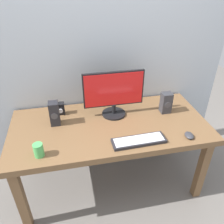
{
  "coord_description": "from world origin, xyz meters",
  "views": [
    {
      "loc": [
        -0.31,
        -1.56,
        1.85
      ],
      "look_at": [
        0.02,
        0.0,
        0.83
      ],
      "focal_mm": 36.63,
      "sensor_mm": 36.0,
      "label": 1
    }
  ],
  "objects_px": {
    "desk": "(110,131)",
    "coffee_mug": "(39,150)",
    "mouse": "(189,135)",
    "audio_controller": "(61,109)",
    "monitor": "(114,93)",
    "speaker_left": "(54,113)",
    "keyboard_primary": "(139,141)",
    "speaker_right": "(166,103)"
  },
  "relations": [
    {
      "from": "mouse",
      "to": "coffee_mug",
      "type": "distance_m",
      "value": 1.15
    },
    {
      "from": "keyboard_primary",
      "to": "speaker_right",
      "type": "relative_size",
      "value": 2.17
    },
    {
      "from": "mouse",
      "to": "coffee_mug",
      "type": "height_order",
      "value": "coffee_mug"
    },
    {
      "from": "desk",
      "to": "speaker_left",
      "type": "height_order",
      "value": "speaker_left"
    },
    {
      "from": "monitor",
      "to": "coffee_mug",
      "type": "bearing_deg",
      "value": -145.89
    },
    {
      "from": "desk",
      "to": "speaker_right",
      "type": "relative_size",
      "value": 8.68
    },
    {
      "from": "monitor",
      "to": "mouse",
      "type": "distance_m",
      "value": 0.71
    },
    {
      "from": "monitor",
      "to": "speaker_right",
      "type": "bearing_deg",
      "value": -7.63
    },
    {
      "from": "desk",
      "to": "mouse",
      "type": "distance_m",
      "value": 0.66
    },
    {
      "from": "monitor",
      "to": "coffee_mug",
      "type": "xyz_separation_m",
      "value": [
        -0.63,
        -0.43,
        -0.16
      ]
    },
    {
      "from": "desk",
      "to": "speaker_left",
      "type": "xyz_separation_m",
      "value": [
        -0.45,
        0.1,
        0.18
      ]
    },
    {
      "from": "audio_controller",
      "to": "speaker_left",
      "type": "bearing_deg",
      "value": -107.38
    },
    {
      "from": "audio_controller",
      "to": "coffee_mug",
      "type": "height_order",
      "value": "audio_controller"
    },
    {
      "from": "desk",
      "to": "speaker_right",
      "type": "height_order",
      "value": "speaker_right"
    },
    {
      "from": "speaker_right",
      "to": "coffee_mug",
      "type": "height_order",
      "value": "speaker_right"
    },
    {
      "from": "desk",
      "to": "mouse",
      "type": "relative_size",
      "value": 17.85
    },
    {
      "from": "mouse",
      "to": "speaker_right",
      "type": "height_order",
      "value": "speaker_right"
    },
    {
      "from": "keyboard_primary",
      "to": "speaker_right",
      "type": "xyz_separation_m",
      "value": [
        0.37,
        0.37,
        0.08
      ]
    },
    {
      "from": "monitor",
      "to": "mouse",
      "type": "relative_size",
      "value": 5.64
    },
    {
      "from": "speaker_right",
      "to": "audio_controller",
      "type": "height_order",
      "value": "speaker_right"
    },
    {
      "from": "speaker_right",
      "to": "speaker_left",
      "type": "distance_m",
      "value": 0.99
    },
    {
      "from": "monitor",
      "to": "keyboard_primary",
      "type": "xyz_separation_m",
      "value": [
        0.11,
        -0.43,
        -0.2
      ]
    },
    {
      "from": "desk",
      "to": "monitor",
      "type": "bearing_deg",
      "value": 66.34
    },
    {
      "from": "monitor",
      "to": "keyboard_primary",
      "type": "distance_m",
      "value": 0.49
    },
    {
      "from": "keyboard_primary",
      "to": "audio_controller",
      "type": "xyz_separation_m",
      "value": [
        -0.57,
        0.53,
        0.04
      ]
    },
    {
      "from": "speaker_left",
      "to": "mouse",
      "type": "bearing_deg",
      "value": -21.12
    },
    {
      "from": "desk",
      "to": "coffee_mug",
      "type": "height_order",
      "value": "coffee_mug"
    },
    {
      "from": "monitor",
      "to": "speaker_right",
      "type": "xyz_separation_m",
      "value": [
        0.47,
        -0.06,
        -0.12
      ]
    },
    {
      "from": "keyboard_primary",
      "to": "coffee_mug",
      "type": "bearing_deg",
      "value": 179.79
    },
    {
      "from": "mouse",
      "to": "monitor",
      "type": "bearing_deg",
      "value": 145.6
    },
    {
      "from": "monitor",
      "to": "coffee_mug",
      "type": "height_order",
      "value": "monitor"
    },
    {
      "from": "desk",
      "to": "speaker_right",
      "type": "distance_m",
      "value": 0.57
    },
    {
      "from": "audio_controller",
      "to": "keyboard_primary",
      "type": "bearing_deg",
      "value": -42.64
    },
    {
      "from": "keyboard_primary",
      "to": "audio_controller",
      "type": "height_order",
      "value": "audio_controller"
    },
    {
      "from": "monitor",
      "to": "speaker_right",
      "type": "relative_size",
      "value": 2.74
    },
    {
      "from": "desk",
      "to": "coffee_mug",
      "type": "relative_size",
      "value": 16.19
    },
    {
      "from": "monitor",
      "to": "keyboard_primary",
      "type": "height_order",
      "value": "monitor"
    },
    {
      "from": "speaker_left",
      "to": "audio_controller",
      "type": "distance_m",
      "value": 0.17
    },
    {
      "from": "keyboard_primary",
      "to": "mouse",
      "type": "bearing_deg",
      "value": -2.91
    },
    {
      "from": "keyboard_primary",
      "to": "speaker_right",
      "type": "bearing_deg",
      "value": 45.0
    },
    {
      "from": "keyboard_primary",
      "to": "speaker_left",
      "type": "relative_size",
      "value": 1.98
    },
    {
      "from": "desk",
      "to": "audio_controller",
      "type": "xyz_separation_m",
      "value": [
        -0.4,
        0.25,
        0.13
      ]
    }
  ]
}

